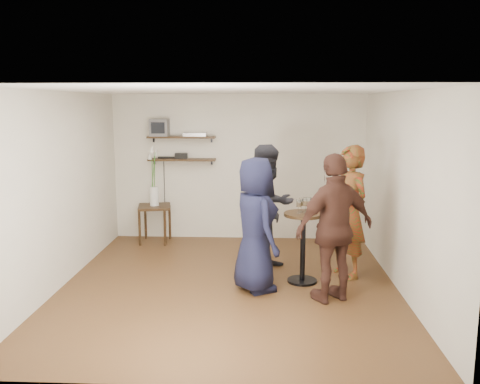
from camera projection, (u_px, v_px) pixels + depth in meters
name	position (u px, v px, depth m)	size (l,w,h in m)	color
room	(229.00, 191.00, 6.67)	(4.58, 5.08, 2.68)	#412315
shelf_upper	(182.00, 137.00, 8.95)	(1.20, 0.25, 0.04)	black
shelf_lower	(182.00, 160.00, 9.02)	(1.20, 0.25, 0.04)	black
crt_monitor	(160.00, 127.00, 8.94)	(0.32, 0.30, 0.30)	#59595B
dvd_deck	(195.00, 134.00, 8.93)	(0.40, 0.24, 0.06)	silver
radio	(181.00, 156.00, 9.01)	(0.22, 0.10, 0.10)	black
power_strip	(166.00, 157.00, 9.08)	(0.30, 0.05, 0.03)	black
side_table	(155.00, 212.00, 8.94)	(0.65, 0.65, 0.67)	black
vase_lilies	(154.00, 186.00, 8.86)	(0.20, 0.21, 1.08)	silver
drinks_table	(303.00, 238.00, 6.93)	(0.53, 0.53, 0.98)	black
wine_glass_fl	(299.00, 204.00, 6.81)	(0.06, 0.06, 0.19)	silver
wine_glass_fr	(309.00, 203.00, 6.82)	(0.07, 0.07, 0.22)	silver
wine_glass_bl	(301.00, 203.00, 6.91)	(0.06, 0.06, 0.19)	silver
wine_glass_br	(306.00, 202.00, 6.86)	(0.07, 0.07, 0.21)	silver
person_plaid	(349.00, 212.00, 7.13)	(0.68, 0.45, 1.87)	#B41B14
person_dark	(269.00, 208.00, 7.44)	(0.90, 0.70, 1.86)	black
person_navy	(255.00, 225.00, 6.60)	(0.86, 0.56, 1.76)	black
person_brown	(335.00, 228.00, 6.23)	(1.09, 0.45, 1.85)	#43251C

